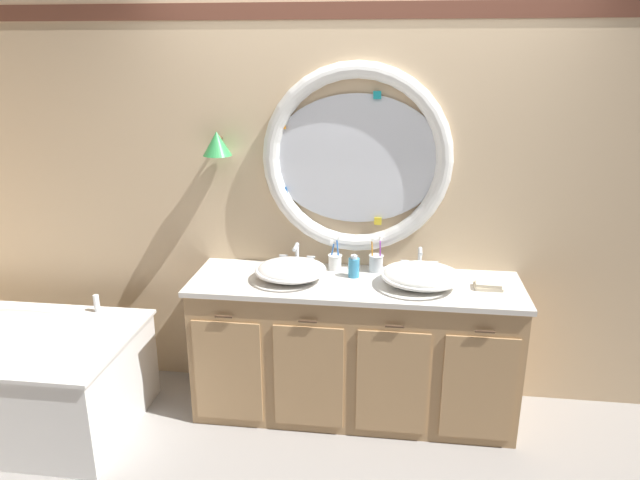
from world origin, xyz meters
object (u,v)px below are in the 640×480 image
at_px(sink_basin_left, 291,270).
at_px(soap_dispenser, 354,267).
at_px(toothbrush_holder_right, 376,262).
at_px(folded_hand_towel, 488,286).
at_px(toothbrush_holder_left, 335,261).
at_px(bathtub, 6,369).
at_px(sink_basin_right, 421,276).

bearing_deg(sink_basin_left, soap_dispenser, 15.35).
bearing_deg(sink_basin_left, toothbrush_holder_right, 22.99).
bearing_deg(soap_dispenser, folded_hand_towel, -6.12).
bearing_deg(toothbrush_holder_right, toothbrush_holder_left, -179.44).
bearing_deg(soap_dispenser, sink_basin_left, -164.65).
distance_m(bathtub, toothbrush_holder_right, 2.25).
xyz_separation_m(sink_basin_left, sink_basin_right, (0.74, 0.00, 0.00)).
xyz_separation_m(bathtub, sink_basin_right, (2.37, 0.36, 0.56)).
distance_m(toothbrush_holder_right, soap_dispenser, 0.16).
relative_size(sink_basin_left, folded_hand_towel, 2.70).
distance_m(toothbrush_holder_right, folded_hand_towel, 0.66).
distance_m(bathtub, folded_hand_towel, 2.81).
xyz_separation_m(sink_basin_left, toothbrush_holder_left, (0.24, 0.20, -0.01)).
height_order(sink_basin_left, sink_basin_right, sink_basin_right).
relative_size(bathtub, toothbrush_holder_left, 7.11).
bearing_deg(sink_basin_left, toothbrush_holder_left, 40.67).
height_order(bathtub, folded_hand_towel, folded_hand_towel).
height_order(toothbrush_holder_right, folded_hand_towel, toothbrush_holder_right).
bearing_deg(soap_dispenser, toothbrush_holder_right, 40.44).
relative_size(bathtub, sink_basin_right, 3.34).
xyz_separation_m(sink_basin_right, soap_dispenser, (-0.38, 0.10, -0.00)).
xyz_separation_m(sink_basin_left, toothbrush_holder_right, (0.48, 0.20, -0.00)).
bearing_deg(toothbrush_holder_right, sink_basin_right, -38.43).
relative_size(sink_basin_right, folded_hand_towel, 2.97).
bearing_deg(bathtub, sink_basin_right, 8.58).
bearing_deg(sink_basin_right, toothbrush_holder_left, 158.17).
bearing_deg(soap_dispenser, bathtub, -167.09).
distance_m(sink_basin_right, soap_dispenser, 0.40).
relative_size(sink_basin_left, sink_basin_right, 0.91).
bearing_deg(bathtub, toothbrush_holder_right, 14.91).
bearing_deg(sink_basin_left, bathtub, -167.63).
xyz_separation_m(sink_basin_left, folded_hand_towel, (1.11, 0.02, -0.04)).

